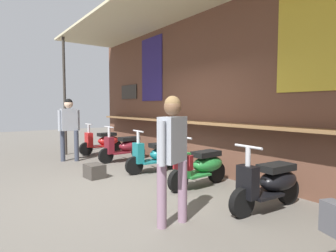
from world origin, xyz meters
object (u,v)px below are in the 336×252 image
object	(u,v)px
merchandise_crate	(95,171)
scooter_green	(202,166)
shopper_passing	(173,148)
scooter_black	(271,183)
scooter_teal	(157,155)
scooter_red	(104,141)
shopper_browsing	(69,123)
scooter_maroon	(125,147)

from	to	relation	value
merchandise_crate	scooter_green	bearing A→B (deg)	37.97
shopper_passing	scooter_black	bearing A→B (deg)	-128.25
scooter_black	shopper_passing	bearing A→B (deg)	-11.88
scooter_teal	scooter_green	bearing A→B (deg)	94.05
merchandise_crate	scooter_red	bearing A→B (deg)	153.20
shopper_browsing	merchandise_crate	distance (m)	2.32
shopper_browsing	shopper_passing	bearing A→B (deg)	-2.24
scooter_maroon	scooter_teal	distance (m)	1.56
scooter_red	scooter_maroon	xyz separation A→B (m)	(1.47, -0.00, 0.00)
shopper_passing	merchandise_crate	size ratio (longest dim) A/B	3.88
scooter_green	shopper_browsing	size ratio (longest dim) A/B	0.83
scooter_black	shopper_browsing	bearing A→B (deg)	-72.59
scooter_red	shopper_passing	bearing A→B (deg)	73.09
scooter_red	scooter_teal	xyz separation A→B (m)	(3.03, -0.00, 0.00)
scooter_green	merchandise_crate	size ratio (longest dim) A/B	3.36
scooter_maroon	scooter_black	bearing A→B (deg)	87.55
scooter_red	scooter_green	size ratio (longest dim) A/B	1.00
scooter_green	scooter_maroon	bearing A→B (deg)	-92.54
scooter_maroon	merchandise_crate	size ratio (longest dim) A/B	3.36
scooter_red	shopper_browsing	distance (m)	1.54
scooter_black	shopper_browsing	world-z (taller)	shopper_browsing
scooter_teal	scooter_black	xyz separation A→B (m)	(2.93, -0.00, 0.00)
scooter_green	shopper_passing	size ratio (longest dim) A/B	0.87
scooter_red	shopper_passing	size ratio (longest dim) A/B	0.87
scooter_teal	merchandise_crate	size ratio (longest dim) A/B	3.36
scooter_black	merchandise_crate	size ratio (longest dim) A/B	3.36
scooter_maroon	scooter_teal	world-z (taller)	same
shopper_passing	scooter_teal	bearing A→B (deg)	-52.18
shopper_passing	scooter_red	bearing A→B (deg)	-36.75
scooter_maroon	scooter_green	distance (m)	3.04
scooter_red	merchandise_crate	xyz separation A→B (m)	(2.74, -1.38, -0.24)
scooter_black	scooter_green	bearing A→B (deg)	-85.67
scooter_black	shopper_browsing	size ratio (longest dim) A/B	0.83
scooter_red	scooter_maroon	size ratio (longest dim) A/B	1.00
scooter_teal	scooter_green	distance (m)	1.47
scooter_green	scooter_red	bearing A→B (deg)	-92.54
shopper_browsing	shopper_passing	world-z (taller)	shopper_browsing
scooter_red	scooter_green	distance (m)	4.51
scooter_maroon	merchandise_crate	bearing A→B (deg)	40.06
scooter_green	shopper_passing	world-z (taller)	shopper_passing
shopper_browsing	shopper_passing	distance (m)	4.93
scooter_red	shopper_browsing	size ratio (longest dim) A/B	0.83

